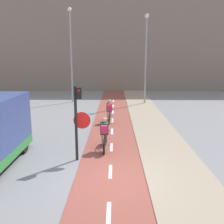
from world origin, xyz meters
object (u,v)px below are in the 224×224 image
at_px(cyclist_near, 104,135).
at_px(cyclist_far, 109,112).
at_px(street_lamp_far, 71,47).
at_px(traffic_light_pole, 78,115).
at_px(street_lamp_sidewalk, 146,51).

distance_m(cyclist_near, cyclist_far, 4.82).
bearing_deg(cyclist_near, street_lamp_far, 105.84).
xyz_separation_m(traffic_light_pole, street_lamp_far, (-2.49, 13.33, 3.07)).
height_order(street_lamp_far, cyclist_near, street_lamp_far).
relative_size(street_lamp_far, cyclist_far, 4.84).
bearing_deg(street_lamp_far, cyclist_near, -74.16).
xyz_separation_m(street_lamp_sidewalk, cyclist_far, (-3.00, -6.69, -3.88)).
bearing_deg(traffic_light_pole, street_lamp_far, 100.59).
relative_size(traffic_light_pole, cyclist_near, 1.73).
bearing_deg(street_lamp_far, traffic_light_pole, -79.41).
bearing_deg(street_lamp_far, cyclist_far, -64.26).
height_order(traffic_light_pole, street_lamp_far, street_lamp_far).
xyz_separation_m(traffic_light_pole, cyclist_near, (0.97, 1.11, -1.15)).
height_order(traffic_light_pole, street_lamp_sidewalk, street_lamp_sidewalk).
bearing_deg(street_lamp_sidewalk, cyclist_far, -114.17).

